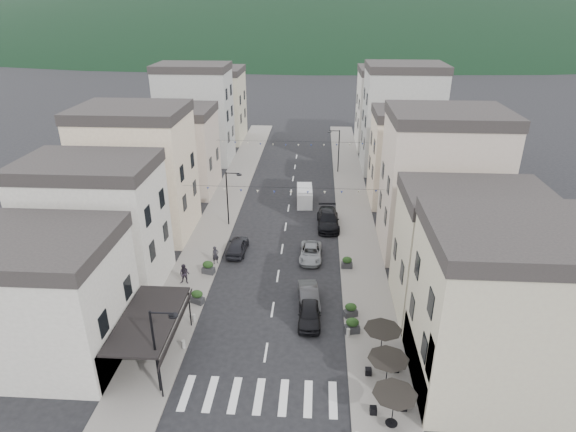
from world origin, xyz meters
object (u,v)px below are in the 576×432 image
parked_car_b (309,296)px  parked_car_e (237,246)px  parked_car_a (309,313)px  parked_car_d (328,219)px  delivery_van (305,195)px  pedestrian_b (185,274)px  parked_car_c (311,253)px  pedestrian_a (215,255)px

parked_car_b → parked_car_e: (-6.98, 8.05, 0.02)m
parked_car_a → parked_car_d: (1.60, 16.69, 0.09)m
delivery_van → pedestrian_b: bearing=-120.2°
parked_car_a → parked_car_e: (-7.08, 10.30, 0.00)m
parked_car_c → pedestrian_b: size_ratio=2.44×
parked_car_a → parked_car_e: bearing=124.1°
parked_car_b → delivery_van: size_ratio=0.94×
parked_car_b → pedestrian_a: bearing=139.6°
pedestrian_a → pedestrian_b: bearing=-150.9°
delivery_van → parked_car_b: bearing=-90.0°
parked_car_b → pedestrian_b: size_ratio=2.36×
delivery_van → pedestrian_a: (-7.60, -14.90, -0.07)m
parked_car_c → parked_car_d: parked_car_d is taller
parked_car_a → parked_car_c: parked_car_a is taller
parked_car_b → parked_car_d: 14.54m
parked_car_d → parked_car_e: size_ratio=1.32×
parked_car_c → pedestrian_a: 8.76m
pedestrian_a → pedestrian_b: (-1.92, -3.49, 0.05)m
parked_car_e → pedestrian_a: (-1.62, -2.34, 0.25)m
delivery_van → pedestrian_b: delivery_van is taller
parked_car_b → pedestrian_a: (-8.60, 5.70, 0.27)m
parked_car_a → delivery_van: (-1.09, 22.85, 0.33)m
parked_car_b → pedestrian_a: 10.32m
delivery_van → pedestrian_b: 20.72m
pedestrian_a → parked_car_a: bearing=-74.5°
parked_car_d → parked_car_c: bearing=-105.4°
parked_car_a → delivery_van: size_ratio=0.93×
parked_car_e → pedestrian_b: pedestrian_b is taller
parked_car_d → delivery_van: size_ratio=1.23×
parked_car_a → pedestrian_a: 11.79m
parked_car_a → parked_car_b: parked_car_a is taller
parked_car_c → pedestrian_b: pedestrian_b is taller
parked_car_d → pedestrian_b: size_ratio=3.10×
parked_car_c → parked_car_e: (-6.98, 0.69, 0.11)m
parked_car_a → parked_car_c: (-0.10, 9.60, -0.10)m
parked_car_b → delivery_van: delivery_van is taller
parked_car_c → delivery_van: size_ratio=0.97×
parked_car_b → parked_car_e: bearing=124.1°
parked_car_a → parked_car_d: parked_car_d is taller
pedestrian_b → pedestrian_a: bearing=65.2°
parked_car_a → pedestrian_b: bearing=156.8°
parked_car_b → pedestrian_a: size_ratio=2.48×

